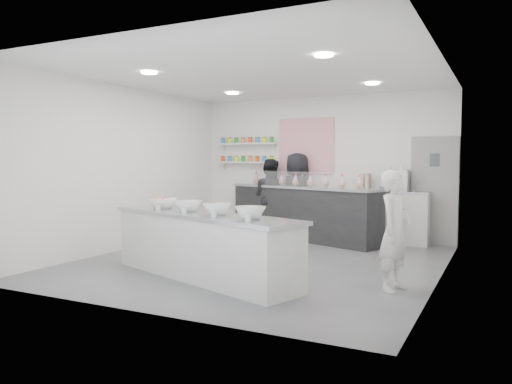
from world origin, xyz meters
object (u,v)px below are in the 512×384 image
espresso_machine (395,181)px  woman_prep (395,230)px  back_bar (303,213)px  prep_counter (202,246)px  staff_right (297,195)px  staff_left (269,197)px  espresso_ledge (392,217)px

espresso_machine → woman_prep: 3.72m
back_bar → espresso_machine: bearing=29.9°
espresso_machine → woman_prep: size_ratio=0.35×
prep_counter → staff_right: staff_right is taller
prep_counter → back_bar: back_bar is taller
espresso_machine → staff_left: size_ratio=0.32×
prep_counter → woman_prep: 2.60m
prep_counter → back_bar: (0.00, 3.82, 0.10)m
espresso_machine → staff_right: (-2.04, -0.07, -0.34)m
woman_prep → staff_left: bearing=56.9°
prep_counter → espresso_ledge: espresso_ledge is taller
prep_counter → staff_right: bearing=112.4°
back_bar → espresso_machine: espresso_machine is taller
prep_counter → staff_left: (-0.87, 4.07, 0.38)m
woman_prep → espresso_ledge: bearing=24.8°
prep_counter → staff_left: size_ratio=1.99×
prep_counter → woman_prep: woman_prep is taller
espresso_ledge → staff_left: 2.67m
back_bar → espresso_machine: size_ratio=6.79×
staff_left → staff_right: bearing=178.7°
espresso_ledge → espresso_machine: (0.04, 0.00, 0.72)m
staff_left → staff_right: size_ratio=0.93×
prep_counter → staff_right: size_ratio=1.85×
espresso_machine → staff_right: size_ratio=0.29×
staff_left → espresso_machine: bearing=-179.9°
woman_prep → staff_right: staff_right is taller
back_bar → staff_right: bearing=152.2°
prep_counter → espresso_ledge: (1.77, 4.14, 0.06)m
back_bar → staff_left: 0.95m
espresso_ledge → staff_left: (-2.65, -0.07, 0.32)m
espresso_ledge → staff_right: bearing=-178.1°
woman_prep → staff_left: size_ratio=0.91×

